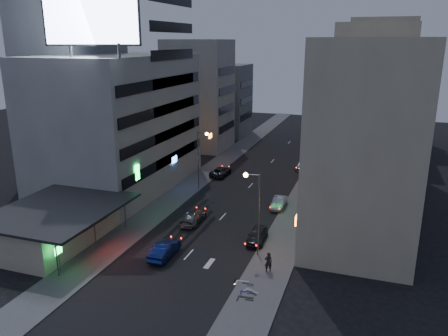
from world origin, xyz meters
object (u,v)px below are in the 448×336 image
at_px(road_car_blue, 165,250).
at_px(road_car_silver, 193,217).
at_px(scooter_silver_a, 260,287).
at_px(parked_car_right_mid, 279,203).
at_px(scooter_silver_b, 249,276).
at_px(parked_car_right_near, 257,235).
at_px(parked_car_left, 221,171).
at_px(person, 268,262).
at_px(scooter_black_b, 254,279).
at_px(scooter_black_a, 254,291).
at_px(scooter_blue, 254,285).
at_px(parked_car_right_far, 302,165).

bearing_deg(road_car_blue, road_car_silver, -86.95).
bearing_deg(scooter_silver_a, road_car_silver, 65.17).
height_order(parked_car_right_mid, scooter_silver_b, parked_car_right_mid).
xyz_separation_m(parked_car_right_near, parked_car_left, (-11.11, 20.35, -0.04)).
height_order(road_car_silver, person, person).
relative_size(road_car_blue, scooter_silver_b, 2.79).
xyz_separation_m(person, scooter_black_b, (-0.64, -2.40, -0.44)).
bearing_deg(road_car_silver, scooter_black_a, 128.05).
distance_m(parked_car_left, scooter_silver_a, 32.69).
bearing_deg(scooter_black_a, scooter_black_b, 11.38).
xyz_separation_m(parked_car_right_mid, scooter_black_b, (1.77, -18.09, -0.06)).
relative_size(parked_car_right_mid, scooter_blue, 2.37).
bearing_deg(scooter_silver_a, road_car_blue, 94.47).
bearing_deg(parked_car_right_mid, scooter_black_a, -84.14).
distance_m(road_car_silver, scooter_blue, 15.43).
bearing_deg(road_car_blue, person, -179.66).
height_order(road_car_blue, road_car_silver, road_car_blue).
relative_size(road_car_silver, scooter_silver_b, 2.96).
distance_m(road_car_blue, scooter_black_a, 10.71).
relative_size(person, scooter_silver_a, 1.01).
bearing_deg(scooter_blue, parked_car_right_far, -15.90).
bearing_deg(scooter_blue, scooter_silver_a, -130.71).
relative_size(parked_car_right_near, scooter_black_b, 2.63).
height_order(person, scooter_black_a, person).
distance_m(person, scooter_silver_a, 3.63).
height_order(parked_car_right_mid, road_car_silver, road_car_silver).
bearing_deg(scooter_silver_a, person, 25.04).
bearing_deg(parked_car_right_far, scooter_black_b, -86.32).
xyz_separation_m(parked_car_left, parked_car_right_far, (11.20, 7.39, -0.03)).
xyz_separation_m(parked_car_right_far, scooter_black_a, (2.33, -37.80, 0.07)).
height_order(parked_car_right_far, scooter_black_a, scooter_black_a).
bearing_deg(road_car_blue, scooter_blue, 160.74).
relative_size(scooter_black_b, scooter_silver_b, 0.98).
xyz_separation_m(road_car_silver, scooter_black_a, (10.53, -12.50, 0.01)).
xyz_separation_m(road_car_blue, scooter_silver_b, (8.83, -1.80, -0.13)).
distance_m(parked_car_right_far, scooter_blue, 36.90).
height_order(road_car_silver, scooter_blue, road_car_silver).
distance_m(parked_car_right_far, scooter_silver_b, 35.54).
height_order(parked_car_right_near, scooter_silver_a, parked_car_right_near).
height_order(parked_car_right_mid, scooter_black_a, parked_car_right_mid).
bearing_deg(parked_car_right_far, road_car_silver, -107.11).
distance_m(parked_car_right_far, scooter_black_a, 37.88).
relative_size(parked_car_right_mid, person, 2.18).
distance_m(parked_car_right_near, scooter_silver_a, 9.67).
relative_size(parked_car_right_near, scooter_blue, 2.45).
xyz_separation_m(parked_car_right_mid, parked_car_right_far, (0.00, 17.74, -0.03)).
relative_size(parked_car_right_near, person, 2.25).
relative_size(scooter_blue, scooter_black_b, 1.08).
distance_m(road_car_silver, scooter_silver_a, 15.92).
xyz_separation_m(parked_car_right_near, road_car_silver, (-8.12, 2.43, -0.02)).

